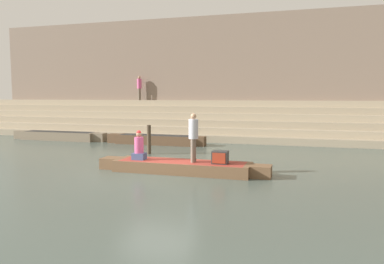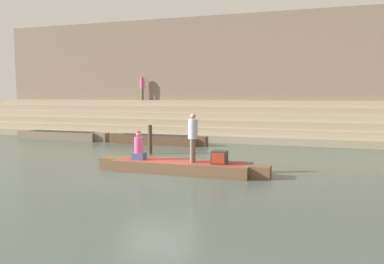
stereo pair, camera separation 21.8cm
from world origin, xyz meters
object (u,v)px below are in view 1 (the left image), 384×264
moored_boat_distant (59,136)px  mooring_post (149,140)px  tv_set (220,157)px  person_rowing (139,148)px  person_standing (193,134)px  person_on_steps (139,86)px  rowboat_main (182,166)px  moored_boat_shore (155,139)px

moored_boat_distant → mooring_post: (7.26, -3.40, 0.39)m
tv_set → mooring_post: 5.38m
person_rowing → tv_set: (2.91, 0.05, -0.20)m
tv_set → moored_boat_distant: (-11.32, 6.92, -0.34)m
moored_boat_distant → person_standing: bearing=-37.7°
tv_set → mooring_post: bearing=136.1°
moored_boat_distant → person_on_steps: (3.10, 4.67, 3.01)m
rowboat_main → person_on_steps: (-6.87, 11.54, 3.07)m
moored_boat_distant → person_on_steps: 6.36m
person_rowing → rowboat_main: bearing=-4.0°
person_rowing → mooring_post: (-1.16, 3.57, -0.15)m
tv_set → person_rowing: bearing=177.9°
person_standing → mooring_post: bearing=121.8°
tv_set → moored_boat_shore: 8.48m
moored_boat_shore → moored_boat_distant: size_ratio=0.91×
rowboat_main → moored_boat_distant: 12.11m
moored_boat_shore → mooring_post: bearing=-66.9°
rowboat_main → moored_boat_distant: size_ratio=0.99×
moored_boat_shore → mooring_post: size_ratio=4.25×
moored_boat_shore → mooring_post: (1.02, -3.25, 0.39)m
person_rowing → mooring_post: size_ratio=0.79×
person_standing → tv_set: 1.19m
moored_boat_distant → moored_boat_shore: bearing=-5.5°
rowboat_main → person_rowing: person_rowing is taller
tv_set → moored_boat_distant: tv_set is taller
person_rowing → tv_set: 2.92m
moored_boat_distant → mooring_post: mooring_post is taller
person_rowing → moored_boat_shore: 7.18m
person_rowing → person_standing: bearing=-5.5°
mooring_post → moored_boat_distant: bearing=154.9°
mooring_post → rowboat_main: bearing=-52.0°
person_rowing → moored_boat_distant: 10.94m
rowboat_main → moored_boat_shore: bearing=117.9°
rowboat_main → person_on_steps: 13.77m
person_rowing → moored_boat_distant: size_ratio=0.17×
rowboat_main → mooring_post: bearing=126.9°
person_rowing → mooring_post: 3.76m
rowboat_main → moored_boat_shore: 7.69m
tv_set → moored_boat_distant: size_ratio=0.08×
tv_set → mooring_post: mooring_post is taller
tv_set → person_standing: bearing=175.2°
person_rowing → person_on_steps: bearing=106.9°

